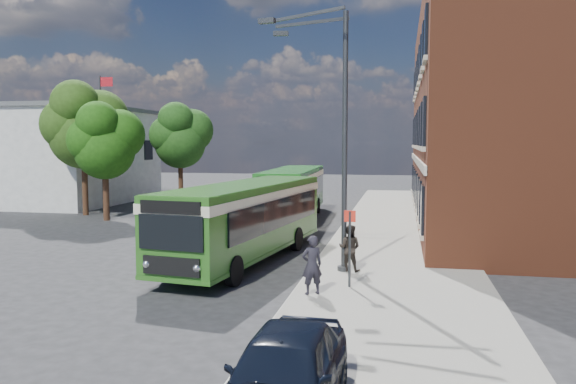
% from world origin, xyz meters
% --- Properties ---
extents(ground, '(120.00, 120.00, 0.00)m').
position_xyz_m(ground, '(0.00, 0.00, 0.00)').
color(ground, '#272729').
rests_on(ground, ground).
extents(pavement, '(6.00, 48.00, 0.15)m').
position_xyz_m(pavement, '(7.00, 8.00, 0.07)').
color(pavement, gray).
rests_on(pavement, ground).
extents(kerb_line, '(0.12, 48.00, 0.01)m').
position_xyz_m(kerb_line, '(3.95, 8.00, 0.01)').
color(kerb_line, beige).
rests_on(kerb_line, ground).
extents(brick_office, '(12.10, 26.00, 14.20)m').
position_xyz_m(brick_office, '(14.00, 12.00, 6.97)').
color(brick_office, brown).
rests_on(brick_office, ground).
extents(white_building, '(9.40, 13.40, 7.30)m').
position_xyz_m(white_building, '(-18.00, 18.00, 3.66)').
color(white_building, beige).
rests_on(white_building, ground).
extents(flagpole, '(0.95, 0.10, 9.00)m').
position_xyz_m(flagpole, '(-12.45, 13.00, 4.94)').
color(flagpole, '#343739').
rests_on(flagpole, ground).
extents(street_lamp, '(2.96, 2.38, 9.00)m').
position_xyz_m(street_lamp, '(4.84, -2.00, 4.79)').
color(street_lamp, '#343739').
rests_on(street_lamp, ground).
extents(bus_stop_sign, '(0.35, 0.08, 2.52)m').
position_xyz_m(bus_stop_sign, '(5.60, -4.20, 1.51)').
color(bus_stop_sign, '#343739').
rests_on(bus_stop_sign, ground).
extents(bus_front, '(4.04, 11.30, 3.02)m').
position_xyz_m(bus_front, '(1.25, -0.51, 1.83)').
color(bus_front, '#29631C').
rests_on(bus_front, ground).
extents(bus_rear, '(3.00, 11.42, 3.02)m').
position_xyz_m(bus_rear, '(0.69, 11.97, 1.83)').
color(bus_rear, '#1C661D').
rests_on(bus_rear, ground).
extents(parked_car, '(1.86, 4.29, 1.44)m').
position_xyz_m(parked_car, '(5.33, -12.66, 0.87)').
color(parked_car, black).
rests_on(parked_car, pavement).
extents(pedestrian_a, '(0.76, 0.68, 1.75)m').
position_xyz_m(pedestrian_a, '(4.60, -5.27, 1.02)').
color(pedestrian_a, black).
rests_on(pedestrian_a, pavement).
extents(pedestrian_b, '(0.89, 0.75, 1.62)m').
position_xyz_m(pedestrian_b, '(5.40, -2.03, 0.96)').
color(pedestrian_b, black).
rests_on(pedestrian_b, pavement).
extents(tree_left, '(4.14, 3.94, 6.99)m').
position_xyz_m(tree_left, '(-9.95, 8.91, 4.74)').
color(tree_left, '#392214').
rests_on(tree_left, ground).
extents(tree_mid, '(5.00, 4.75, 8.44)m').
position_xyz_m(tree_mid, '(-12.51, 10.90, 5.73)').
color(tree_mid, '#392214').
rests_on(tree_mid, ground).
extents(tree_right, '(4.52, 4.29, 7.63)m').
position_xyz_m(tree_right, '(-9.32, 18.84, 5.17)').
color(tree_right, '#392214').
rests_on(tree_right, ground).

